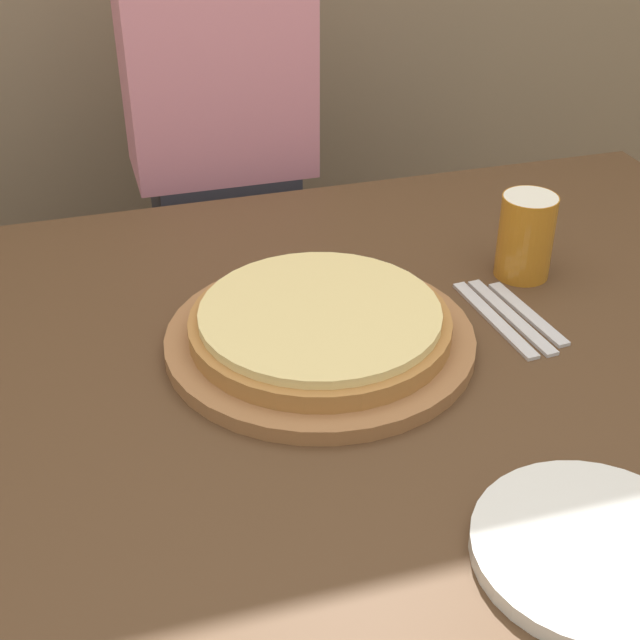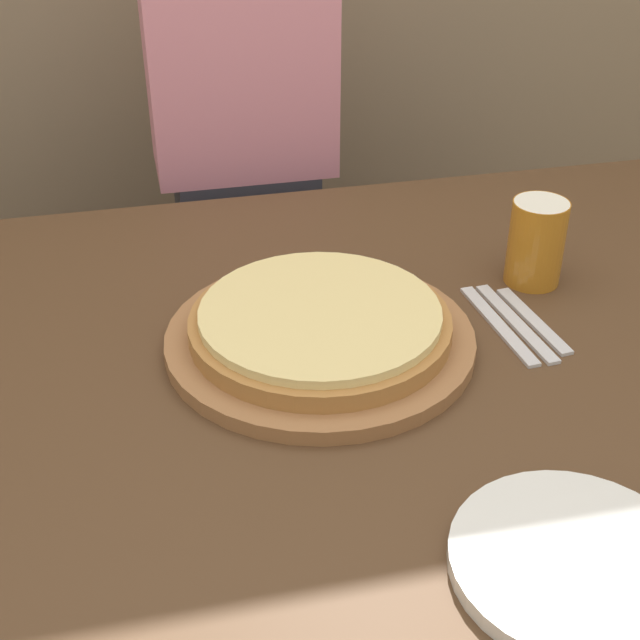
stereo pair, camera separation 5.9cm
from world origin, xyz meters
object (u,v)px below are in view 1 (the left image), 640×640
object	(u,v)px
diner_person	(224,199)
pizza_on_board	(320,330)
dinner_plate	(594,550)
spoon	(527,313)
beer_glass	(526,233)
fork	(494,319)
dinner_knife	(511,316)

from	to	relation	value
diner_person	pizza_on_board	bearing A→B (deg)	-90.20
dinner_plate	spoon	xyz separation A→B (m)	(0.14, 0.41, -0.01)
beer_glass	dinner_plate	distance (m)	0.55
pizza_on_board	spoon	size ratio (longest dim) A/B	2.32
pizza_on_board	fork	distance (m)	0.24
beer_glass	fork	distance (m)	0.15
beer_glass	diner_person	xyz separation A→B (m)	(-0.33, 0.57, -0.15)
beer_glass	dinner_knife	xyz separation A→B (m)	(-0.07, -0.10, -0.06)
dinner_knife	diner_person	size ratio (longest dim) A/B	0.15
pizza_on_board	diner_person	bearing A→B (deg)	89.80
fork	spoon	bearing A→B (deg)	0.00
dinner_plate	dinner_knife	xyz separation A→B (m)	(0.12, 0.41, -0.01)
dinner_plate	spoon	bearing A→B (deg)	70.52
pizza_on_board	beer_glass	size ratio (longest dim) A/B	3.20
diner_person	fork	bearing A→B (deg)	-70.46
dinner_plate	dinner_knife	distance (m)	0.43
dinner_plate	dinner_knife	bearing A→B (deg)	73.69
pizza_on_board	beer_glass	bearing A→B (deg)	16.32
pizza_on_board	diner_person	size ratio (longest dim) A/B	0.30
dinner_knife	fork	bearing A→B (deg)	180.00
diner_person	dinner_knife	bearing A→B (deg)	-68.59
pizza_on_board	dinner_knife	size ratio (longest dim) A/B	1.98
fork	spoon	distance (m)	0.05
beer_glass	diner_person	size ratio (longest dim) A/B	0.10
dinner_plate	diner_person	size ratio (longest dim) A/B	0.18
fork	pizza_on_board	bearing A→B (deg)	178.43
beer_glass	dinner_plate	world-z (taller)	beer_glass
dinner_knife	spoon	bearing A→B (deg)	0.00
fork	spoon	xyz separation A→B (m)	(0.05, 0.00, 0.00)
dinner_plate	fork	distance (m)	0.42
beer_glass	diner_person	distance (m)	0.68
dinner_plate	fork	size ratio (longest dim) A/B	1.17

